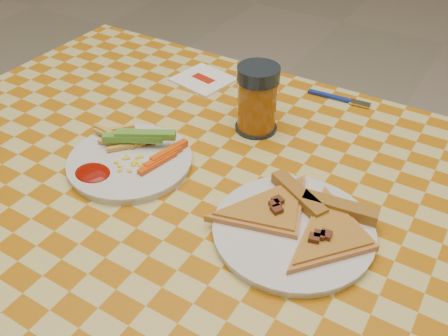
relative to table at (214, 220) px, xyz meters
The scene contains 8 objects.
table is the anchor object (origin of this frame).
plate_left 0.18m from the table, behind, with size 0.22×0.22×0.01m, color silver.
plate_right 0.18m from the table, ahead, with size 0.24×0.24×0.01m, color silver.
fries_veggies 0.20m from the table, behind, with size 0.19×0.18×0.04m.
pizza_slices 0.19m from the table, ahead, with size 0.30×0.26×0.02m.
drink_glass 0.24m from the table, 97.52° to the left, with size 0.08×0.08×0.13m.
napkin 0.39m from the table, 125.83° to the left, with size 0.14×0.13×0.01m.
fork 0.40m from the table, 79.17° to the left, with size 0.14×0.02×0.01m.
Camera 1 is at (0.35, -0.54, 1.30)m, focal length 40.00 mm.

